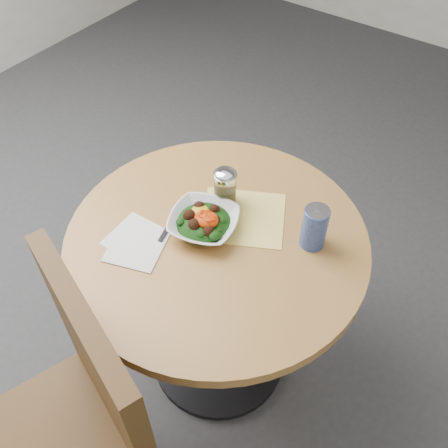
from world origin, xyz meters
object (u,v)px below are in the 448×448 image
object	(u,v)px
salad_bowl	(204,222)
spice_shaker	(225,187)
chair	(74,428)
beverage_can	(314,227)

from	to	relation	value
salad_bowl	spice_shaker	bearing A→B (deg)	95.58
chair	beverage_can	size ratio (longest dim) A/B	7.46
spice_shaker	salad_bowl	bearing A→B (deg)	-84.42
salad_bowl	beverage_can	xyz separation A→B (m)	(0.29, 0.14, 0.04)
salad_bowl	spice_shaker	xyz separation A→B (m)	(-0.01, 0.13, 0.04)
salad_bowl	beverage_can	world-z (taller)	beverage_can
beverage_can	spice_shaker	bearing A→B (deg)	-178.24
chair	spice_shaker	size ratio (longest dim) A/B	7.99
chair	beverage_can	xyz separation A→B (m)	(0.24, 0.75, 0.24)
chair	salad_bowl	distance (m)	0.65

